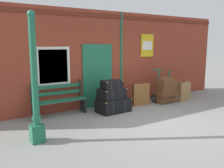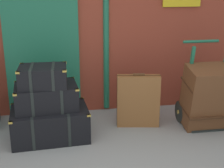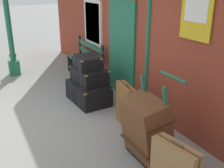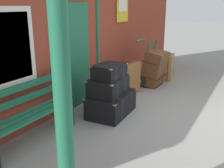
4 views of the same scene
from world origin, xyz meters
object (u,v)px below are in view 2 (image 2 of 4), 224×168
at_px(porters_trolley, 203,105).
at_px(steamer_trunk_base, 50,123).
at_px(steamer_trunk_top, 43,76).
at_px(steamer_trunk_middle, 46,96).
at_px(large_brown_trunk, 209,97).
at_px(suitcase_caramel, 138,101).

bearing_deg(porters_trolley, steamer_trunk_base, -176.37).
xyz_separation_m(steamer_trunk_base, porters_trolley, (2.22, 0.14, 0.06)).
bearing_deg(steamer_trunk_top, steamer_trunk_middle, 53.40).
xyz_separation_m(steamer_trunk_middle, steamer_trunk_top, (-0.02, -0.03, 0.29)).
height_order(steamer_trunk_top, large_brown_trunk, steamer_trunk_top).
xyz_separation_m(steamer_trunk_base, steamer_trunk_top, (-0.05, 0.01, 0.66)).
bearing_deg(suitcase_caramel, porters_trolley, -2.93).
distance_m(porters_trolley, large_brown_trunk, 0.26).
xyz_separation_m(steamer_trunk_top, porters_trolley, (2.27, 0.13, -0.60)).
distance_m(steamer_trunk_top, large_brown_trunk, 2.31).
bearing_deg(steamer_trunk_base, large_brown_trunk, -0.87).
relative_size(steamer_trunk_base, large_brown_trunk, 1.11).
xyz_separation_m(steamer_trunk_top, large_brown_trunk, (2.27, -0.04, -0.40)).
xyz_separation_m(steamer_trunk_base, steamer_trunk_middle, (-0.03, 0.04, 0.37)).
relative_size(steamer_trunk_base, porters_trolley, 0.88).
bearing_deg(steamer_trunk_base, steamer_trunk_middle, 123.45).
relative_size(steamer_trunk_base, steamer_trunk_middle, 1.24).
height_order(steamer_trunk_middle, steamer_trunk_top, steamer_trunk_top).
distance_m(steamer_trunk_base, steamer_trunk_top, 0.66).
xyz_separation_m(large_brown_trunk, suitcase_caramel, (-0.96, 0.22, -0.09)).
bearing_deg(steamer_trunk_top, porters_trolley, 3.28).
bearing_deg(steamer_trunk_middle, porters_trolley, 2.48).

